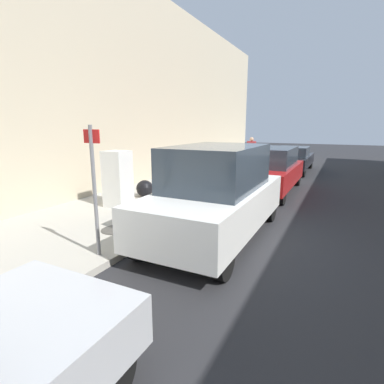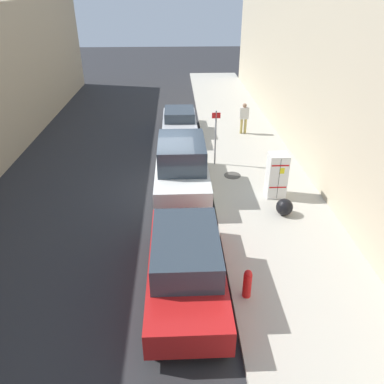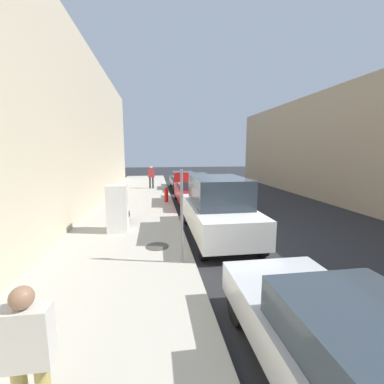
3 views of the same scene
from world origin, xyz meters
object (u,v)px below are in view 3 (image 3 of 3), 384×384
parked_sedan_silver (355,360)px  parked_sedan_dark (183,180)px  pedestrian_standing_near (28,353)px  discarded_refrigerator (117,208)px  pedestrian_walking_far (151,175)px  parked_van_white (218,208)px  fire_hydrant (166,194)px  trash_bag (123,214)px  street_sign_post (182,211)px  parked_suv_red (194,189)px

parked_sedan_silver → parked_sedan_dark: 17.70m
pedestrian_standing_near → parked_sedan_silver: 3.45m
discarded_refrigerator → pedestrian_standing_near: size_ratio=1.03×
pedestrian_walking_far → parked_van_white: 11.75m
fire_hydrant → trash_bag: bearing=-117.2°
discarded_refrigerator → pedestrian_walking_far: 10.81m
street_sign_post → trash_bag: (-2.00, 4.32, -1.08)m
pedestrian_walking_far → pedestrian_standing_near: size_ratio=1.07×
street_sign_post → fire_hydrant: street_sign_post is taller
street_sign_post → fire_hydrant: bearing=90.2°
trash_bag → parked_sedan_dark: parked_sedan_dark is taller
discarded_refrigerator → fire_hydrant: size_ratio=2.03×
trash_bag → parked_sedan_silver: parked_sedan_silver is taller
pedestrian_walking_far → parked_sedan_dark: 2.47m
fire_hydrant → pedestrian_walking_far: pedestrian_walking_far is taller
pedestrian_standing_near → parked_sedan_dark: pedestrian_standing_near is taller
pedestrian_standing_near → pedestrian_walking_far: bearing=-62.1°
pedestrian_walking_far → parked_suv_red: bearing=-136.6°
fire_hydrant → parked_van_white: (1.54, -5.96, 0.48)m
parked_sedan_silver → parked_sedan_dark: size_ratio=0.96×
parked_sedan_dark → parked_suv_red: bearing=-90.0°
pedestrian_walking_far → parked_sedan_silver: (2.43, -17.78, -0.44)m
trash_bag → pedestrian_walking_far: (1.08, 9.39, 0.73)m
parked_sedan_silver → discarded_refrigerator: bearing=116.6°
street_sign_post → parked_sedan_silver: bearing=-69.6°
street_sign_post → parked_sedan_dark: (1.51, 13.63, -0.77)m
fire_hydrant → parked_sedan_dark: parked_sedan_dark is taller
pedestrian_walking_far → parked_van_white: parked_van_white is taller
street_sign_post → fire_hydrant: (-0.03, 8.17, -0.94)m
street_sign_post → pedestrian_standing_near: (-1.91, -3.88, -0.43)m
pedestrian_walking_far → pedestrian_standing_near: 17.62m
trash_bag → street_sign_post: bearing=-65.1°
parked_van_white → parked_sedan_silver: bearing=-90.0°
trash_bag → parked_suv_red: (3.51, 3.39, 0.46)m
pedestrian_standing_near → parked_van_white: bearing=-88.2°
parked_van_white → parked_sedan_dark: 11.42m
fire_hydrant → pedestrian_walking_far: bearing=99.2°
parked_sedan_silver → parked_suv_red: (-0.00, 11.78, 0.17)m
fire_hydrant → pedestrian_standing_near: size_ratio=0.51×
pedestrian_walking_far → parked_sedan_dark: pedestrian_walking_far is taller
discarded_refrigerator → parked_sedan_dark: discarded_refrigerator is taller
street_sign_post → parked_van_white: street_sign_post is taller
parked_suv_red → discarded_refrigerator: bearing=-126.5°
street_sign_post → trash_bag: street_sign_post is taller
fire_hydrant → pedestrian_walking_far: (-0.90, 5.54, 0.59)m
pedestrian_standing_near → parked_van_white: parked_van_white is taller
fire_hydrant → trash_bag: 4.33m
discarded_refrigerator → pedestrian_standing_near: 6.84m
parked_van_white → parked_suv_red: size_ratio=0.98×
discarded_refrigerator → parked_sedan_silver: 7.86m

